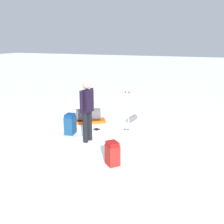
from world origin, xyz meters
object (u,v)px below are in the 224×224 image
backpack_bright (112,154)px  ski_poles_planted_near (127,109)px  ski_pair_near (97,130)px  gear_sled (88,116)px  backpack_large_dark (70,124)px  sleeping_mat_rolled (132,119)px  skier_standing (87,108)px

backpack_bright → ski_poles_planted_near: 2.36m
ski_pair_near → gear_sled: gear_sled is taller
backpack_bright → ski_poles_planted_near: (0.48, -2.26, 0.43)m
backpack_large_dark → sleeping_mat_rolled: bearing=-123.6°
backpack_bright → gear_sled: backpack_bright is taller
skier_standing → backpack_bright: 1.75m
skier_standing → sleeping_mat_rolled: size_ratio=3.09×
ski_pair_near → backpack_bright: (-1.37, 1.96, 0.26)m
ski_pair_near → backpack_large_dark: backpack_large_dark is taller
backpack_bright → skier_standing: bearing=-41.4°
backpack_bright → ski_poles_planted_near: size_ratio=0.44×
ski_pair_near → ski_poles_planted_near: size_ratio=1.40×
gear_sled → sleeping_mat_rolled: bearing=-150.4°
gear_sled → backpack_large_dark: bearing=91.4°
ski_poles_planted_near → ski_pair_near: bearing=18.9°
skier_standing → backpack_bright: size_ratio=3.08×
backpack_large_dark → ski_pair_near: bearing=-135.8°
skier_standing → ski_poles_planted_near: size_ratio=1.35×
sleeping_mat_rolled → backpack_large_dark: bearing=56.4°
skier_standing → backpack_bright: (-1.21, 1.06, -0.69)m
skier_standing → ski_poles_planted_near: (-0.72, -1.20, -0.25)m
skier_standing → gear_sled: 1.86m
ski_poles_planted_near → sleeping_mat_rolled: 1.24m
backpack_large_dark → sleeping_mat_rolled: 2.35m
ski_pair_near → sleeping_mat_rolled: sleeping_mat_rolled is taller
skier_standing → backpack_large_dark: bearing=-22.6°
skier_standing → gear_sled: skier_standing is taller
skier_standing → backpack_large_dark: 1.05m
sleeping_mat_rolled → skier_standing: bearing=76.8°
backpack_large_dark → gear_sled: size_ratio=0.51×
skier_standing → ski_pair_near: 1.31m
ski_pair_near → gear_sled: 0.90m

